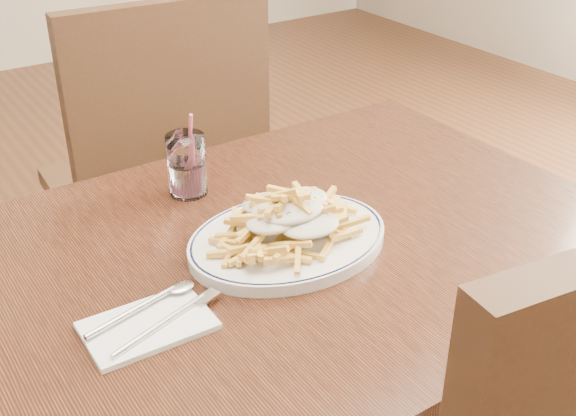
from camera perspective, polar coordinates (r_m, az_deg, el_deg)
table at (r=1.21m, az=-1.46°, el=-6.39°), size 1.20×0.80×0.75m
chair_far at (r=1.82m, az=-10.04°, el=2.93°), size 0.50×0.50×1.02m
fries_plate at (r=1.16m, az=0.00°, el=-2.50°), size 0.41×0.38×0.02m
loaded_fries at (r=1.14m, az=0.00°, el=-0.48°), size 0.26×0.22×0.07m
napkin at (r=1.01m, az=-11.01°, el=-9.11°), size 0.17×0.12×0.01m
cutlery at (r=1.01m, az=-11.21°, el=-8.60°), size 0.21×0.12×0.01m
water_glass at (r=1.32m, az=-7.98°, el=3.13°), size 0.07×0.07×0.15m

